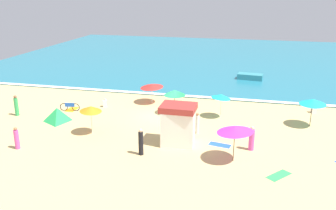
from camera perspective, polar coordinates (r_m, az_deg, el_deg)
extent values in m
plane|color=#D8B775|center=(31.70, -0.76, -1.78)|extent=(60.00, 60.00, 0.00)
cube|color=teal|center=(58.36, 6.13, 7.35)|extent=(60.00, 44.00, 0.10)
cube|color=white|center=(37.50, 1.62, 1.54)|extent=(57.00, 0.70, 0.01)
cube|color=white|center=(25.87, 1.59, -3.50)|extent=(2.39, 2.03, 2.49)
cube|color=#A5332D|center=(25.38, 1.62, -0.44)|extent=(2.43, 2.00, 0.43)
cylinder|color=#4C3823|center=(31.30, 21.40, -1.17)|extent=(0.05, 0.05, 2.23)
cone|color=#19B7C6|center=(31.02, 21.60, 0.50)|extent=(2.55, 2.56, 0.51)
cylinder|color=#4C3823|center=(31.99, 1.04, 0.41)|extent=(0.05, 0.05, 2.12)
cone|color=green|center=(31.73, 1.05, 1.94)|extent=(2.66, 2.66, 0.47)
cylinder|color=#4C3823|center=(23.77, 10.22, -6.06)|extent=(0.05, 0.05, 2.30)
cone|color=#B733C6|center=(23.38, 10.36, -3.76)|extent=(2.47, 2.45, 0.54)
cylinder|color=silver|center=(28.26, -11.82, -2.36)|extent=(0.05, 0.05, 2.16)
cone|color=orange|center=(27.96, -11.94, -0.58)|extent=(2.24, 2.23, 0.54)
cylinder|color=silver|center=(35.11, -2.53, 1.76)|extent=(0.05, 0.05, 1.85)
cone|color=red|center=(34.89, -2.55, 3.03)|extent=(3.12, 3.12, 0.52)
cylinder|color=silver|center=(31.47, 8.21, -0.18)|extent=(0.05, 0.05, 2.01)
cone|color=#19B7C6|center=(31.21, 8.28, 1.37)|extent=(2.02, 2.01, 0.50)
pyramid|color=green|center=(31.84, -16.83, -1.40)|extent=(2.40, 2.60, 1.14)
torus|color=black|center=(34.04, -14.16, -0.35)|extent=(0.72, 0.17, 0.72)
torus|color=black|center=(34.41, -15.89, -0.30)|extent=(0.72, 0.17, 0.72)
cube|color=blue|center=(34.15, -15.06, 0.03)|extent=(0.88, 0.20, 0.36)
cylinder|color=#D84CA5|center=(25.74, 12.87, -5.31)|extent=(0.54, 0.54, 1.48)
sphere|color=beige|center=(25.42, 13.00, -3.52)|extent=(0.27, 0.27, 0.27)
cube|color=white|center=(35.01, 21.72, -0.65)|extent=(0.48, 0.48, 0.60)
sphere|color=#DBA884|center=(34.89, 21.79, -0.04)|extent=(0.22, 0.22, 0.22)
cylinder|color=white|center=(27.95, 4.58, -3.04)|extent=(0.40, 0.40, 1.44)
sphere|color=#9E6B47|center=(27.67, 4.62, -1.45)|extent=(0.23, 0.23, 0.23)
cylinder|color=black|center=(24.46, -4.24, -5.98)|extent=(0.44, 0.44, 1.62)
sphere|color=beige|center=(24.10, -4.29, -3.97)|extent=(0.25, 0.25, 0.25)
cube|color=white|center=(34.62, -9.77, 0.23)|extent=(0.48, 0.48, 0.63)
sphere|color=beige|center=(34.50, -9.81, 0.88)|extent=(0.21, 0.21, 0.21)
cylinder|color=#D84CA5|center=(27.36, -22.47, -4.98)|extent=(0.37, 0.37, 1.36)
sphere|color=#9E6B47|center=(27.08, -22.66, -3.44)|extent=(0.24, 0.24, 0.24)
cylinder|color=green|center=(34.29, -22.51, -0.27)|extent=(0.45, 0.45, 1.57)
sphere|color=brown|center=(34.04, -22.69, 1.17)|extent=(0.27, 0.27, 0.27)
cube|color=green|center=(23.14, 16.85, -10.45)|extent=(1.60, 1.74, 0.01)
cube|color=blue|center=(26.39, 8.06, -6.16)|extent=(1.66, 0.97, 0.01)
cube|color=orange|center=(34.62, -14.71, -0.65)|extent=(0.84, 1.44, 0.01)
cube|color=teal|center=(45.06, 12.66, 4.34)|extent=(3.05, 1.70, 0.66)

